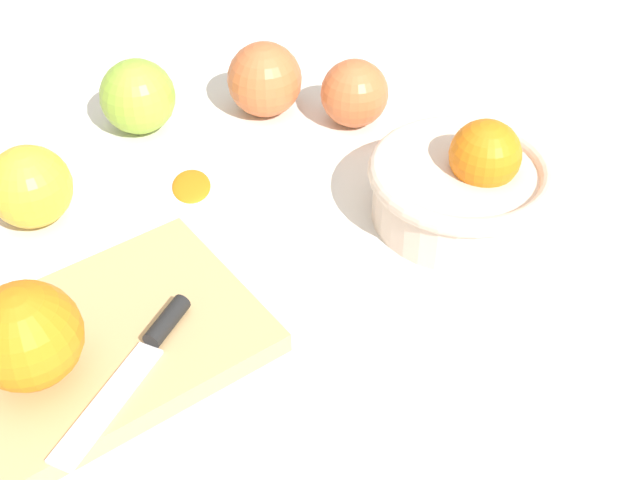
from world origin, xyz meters
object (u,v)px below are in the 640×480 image
(bowl, at_px, (464,184))
(orange_on_board, at_px, (26,336))
(cutting_board, at_px, (92,348))
(apple_front_left_2, at_px, (354,93))
(apple_front_center, at_px, (138,97))
(apple_front_right_2, at_px, (30,187))
(knife, at_px, (143,355))
(apple_front_left, at_px, (265,79))

(bowl, bearing_deg, orange_on_board, -3.89)
(bowl, height_order, cutting_board, bowl)
(bowl, bearing_deg, apple_front_left_2, -94.04)
(apple_front_center, xyz_separation_m, apple_front_right_2, (0.14, 0.08, -0.00))
(apple_front_left_2, xyz_separation_m, apple_front_right_2, (0.32, -0.04, 0.00))
(knife, bearing_deg, apple_front_left_2, -150.82)
(knife, xyz_separation_m, apple_front_left_2, (-0.32, -0.18, 0.01))
(orange_on_board, xyz_separation_m, apple_front_left_2, (-0.39, -0.15, -0.02))
(apple_front_left_2, height_order, apple_front_center, apple_front_center)
(apple_front_right_2, bearing_deg, apple_front_left_2, 173.63)
(apple_front_right_2, bearing_deg, apple_front_left, -172.79)
(orange_on_board, distance_m, knife, 0.08)
(apple_front_center, bearing_deg, cutting_board, 57.31)
(apple_front_left_2, relative_size, apple_front_right_2, 0.94)
(orange_on_board, xyz_separation_m, apple_front_center, (-0.21, -0.26, -0.02))
(orange_on_board, xyz_separation_m, apple_front_right_2, (-0.07, -0.19, -0.02))
(knife, xyz_separation_m, apple_front_right_2, (-0.00, -0.22, 0.01))
(apple_front_right_2, bearing_deg, apple_front_center, -150.64)
(apple_front_left, xyz_separation_m, apple_front_right_2, (0.26, 0.03, -0.00))
(bowl, bearing_deg, apple_front_left, -78.25)
(knife, xyz_separation_m, apple_front_left, (-0.26, -0.25, 0.02))
(apple_front_left_2, bearing_deg, bowl, 85.96)
(apple_front_left_2, height_order, apple_front_right_2, apple_front_right_2)
(knife, relative_size, apple_front_center, 1.88)
(bowl, xyz_separation_m, apple_front_center, (0.17, -0.29, 0.00))
(apple_front_right_2, bearing_deg, knife, 89.99)
(knife, distance_m, apple_front_center, 0.33)
(cutting_board, relative_size, apple_front_left_2, 3.54)
(apple_front_center, bearing_deg, apple_front_left, 159.12)
(knife, distance_m, apple_front_left_2, 0.37)
(orange_on_board, xyz_separation_m, knife, (-0.07, 0.03, -0.03))
(cutting_board, height_order, orange_on_board, orange_on_board)
(bowl, distance_m, knife, 0.31)
(orange_on_board, bearing_deg, apple_front_right_2, -109.63)
(apple_front_center, relative_size, apple_front_right_2, 1.03)
(bowl, height_order, apple_front_left, bowl)
(orange_on_board, height_order, knife, orange_on_board)
(apple_front_left_2, xyz_separation_m, apple_front_center, (0.18, -0.11, 0.00))
(bowl, xyz_separation_m, orange_on_board, (0.38, -0.03, 0.02))
(bowl, distance_m, apple_front_center, 0.34)
(cutting_board, bearing_deg, orange_on_board, 10.99)
(cutting_board, height_order, apple_front_right_2, apple_front_right_2)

